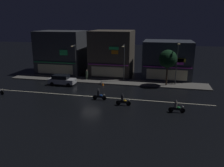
# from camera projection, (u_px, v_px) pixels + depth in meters

# --- Properties ---
(ground_plane) EXTENTS (140.00, 140.00, 0.00)m
(ground_plane) POSITION_uv_depth(u_px,v_px,m) (91.00, 96.00, 31.53)
(ground_plane) COLOR black
(lane_divider_stripe) EXTENTS (32.77, 0.16, 0.01)m
(lane_divider_stripe) POSITION_uv_depth(u_px,v_px,m) (91.00, 96.00, 31.53)
(lane_divider_stripe) COLOR beige
(lane_divider_stripe) RESTS_ON ground
(sidewalk_far) EXTENTS (34.50, 3.69, 0.14)m
(sidewalk_far) POSITION_uv_depth(u_px,v_px,m) (105.00, 81.00, 39.25)
(sidewalk_far) COLOR #5B5954
(sidewalk_far) RESTS_ON ground
(storefront_left_block) EXTENTS (8.56, 6.69, 6.74)m
(storefront_left_block) POSITION_uv_depth(u_px,v_px,m) (167.00, 60.00, 40.98)
(storefront_left_block) COLOR #2D333D
(storefront_left_block) RESTS_ON ground
(storefront_center_block) EXTENTS (7.73, 7.75, 8.42)m
(storefront_center_block) POSITION_uv_depth(u_px,v_px,m) (112.00, 53.00, 43.42)
(storefront_center_block) COLOR #4C443A
(storefront_center_block) RESTS_ON ground
(storefront_right_block) EXTENTS (8.99, 6.94, 8.28)m
(storefront_right_block) POSITION_uv_depth(u_px,v_px,m) (62.00, 52.00, 45.23)
(storefront_right_block) COLOR #383A3F
(storefront_right_block) RESTS_ON ground
(streetlamp_west) EXTENTS (0.44, 1.64, 6.04)m
(streetlamp_west) POSITION_uv_depth(u_px,v_px,m) (75.00, 58.00, 39.86)
(streetlamp_west) COLOR #47494C
(streetlamp_west) RESTS_ON sidewalk_far
(streetlamp_mid) EXTENTS (0.44, 1.64, 6.22)m
(streetlamp_mid) POSITION_uv_depth(u_px,v_px,m) (124.00, 60.00, 37.96)
(streetlamp_mid) COLOR #47494C
(streetlamp_mid) RESTS_ON sidewalk_far
(streetlamp_east) EXTENTS (0.44, 1.64, 6.87)m
(streetlamp_east) POSITION_uv_depth(u_px,v_px,m) (177.00, 60.00, 35.61)
(streetlamp_east) COLOR #47494C
(streetlamp_east) RESTS_ON sidewalk_far
(pedestrian_on_sidewalk) EXTENTS (0.39, 0.39, 1.73)m
(pedestrian_on_sidewalk) POSITION_uv_depth(u_px,v_px,m) (87.00, 75.00, 39.90)
(pedestrian_on_sidewalk) COLOR #4C664C
(pedestrian_on_sidewalk) RESTS_ON sidewalk_far
(street_tree) EXTENTS (2.86, 2.86, 5.72)m
(street_tree) POSITION_uv_depth(u_px,v_px,m) (168.00, 59.00, 35.43)
(street_tree) COLOR #473323
(street_tree) RESTS_ON sidewalk_far
(parked_car_near_kerb) EXTENTS (4.30, 1.98, 1.67)m
(parked_car_near_kerb) POSITION_uv_depth(u_px,v_px,m) (62.00, 80.00, 36.88)
(parked_car_near_kerb) COLOR silver
(parked_car_near_kerb) RESTS_ON ground
(motorcycle_lead) EXTENTS (1.90, 0.60, 1.52)m
(motorcycle_lead) POSITION_uv_depth(u_px,v_px,m) (99.00, 95.00, 30.04)
(motorcycle_lead) COLOR black
(motorcycle_lead) RESTS_ON ground
(motorcycle_following) EXTENTS (1.90, 0.60, 1.52)m
(motorcycle_following) POSITION_uv_depth(u_px,v_px,m) (176.00, 107.00, 25.90)
(motorcycle_following) COLOR black
(motorcycle_following) RESTS_ON ground
(motorcycle_opposite_lane) EXTENTS (1.90, 0.60, 1.52)m
(motorcycle_opposite_lane) POSITION_uv_depth(u_px,v_px,m) (123.00, 101.00, 28.08)
(motorcycle_opposite_lane) COLOR black
(motorcycle_opposite_lane) RESTS_ON ground
(traffic_cone) EXTENTS (0.36, 0.36, 0.55)m
(traffic_cone) POSITION_uv_depth(u_px,v_px,m) (103.00, 84.00, 36.74)
(traffic_cone) COLOR orange
(traffic_cone) RESTS_ON ground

